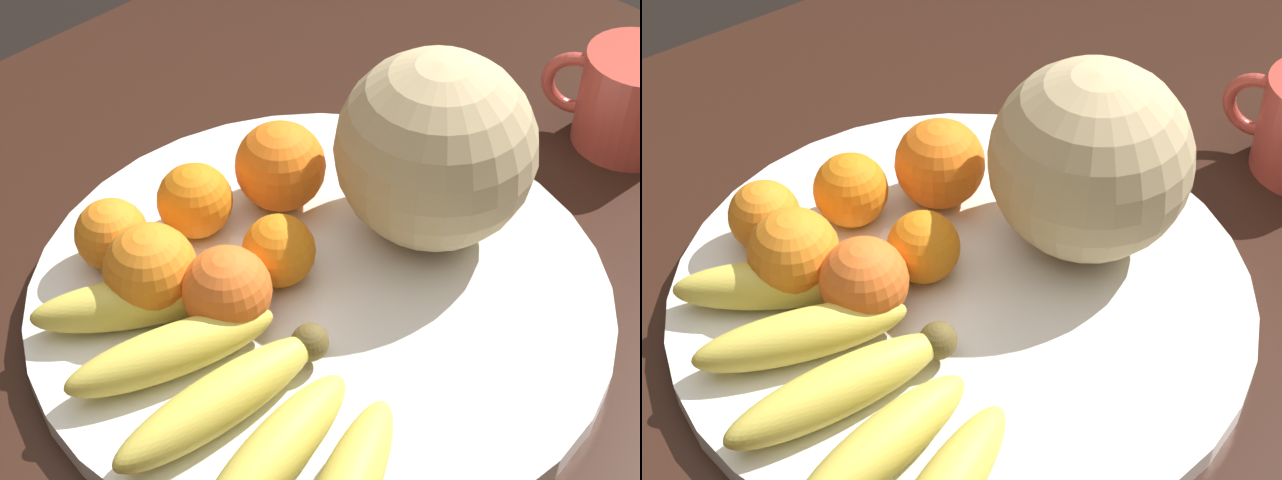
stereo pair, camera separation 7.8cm
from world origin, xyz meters
TOP-DOWN VIEW (x-y plane):
  - kitchen_table at (0.00, 0.00)m, footprint 1.20×0.97m
  - fruit_bowl at (0.05, 0.02)m, footprint 0.45×0.45m
  - melon at (0.16, 0.01)m, footprint 0.16×0.16m
  - banana_bunch at (-0.08, -0.03)m, footprint 0.18×0.33m
  - orange_front_left at (0.03, 0.13)m, footprint 0.06×0.06m
  - orange_front_right at (-0.04, 0.15)m, footprint 0.06×0.06m
  - orange_mid_center at (0.04, 0.05)m, footprint 0.06×0.06m
  - orange_back_left at (-0.02, 0.04)m, footprint 0.07×0.07m
  - orange_back_right at (0.10, 0.11)m, footprint 0.07×0.07m
  - orange_top_small at (-0.05, 0.09)m, footprint 0.07×0.07m
  - produce_tag at (0.02, 0.07)m, footprint 0.08×0.08m
  - ceramic_mug at (0.39, -0.03)m, footprint 0.10×0.13m

SIDE VIEW (x-z plane):
  - kitchen_table at x=0.00m, z-range 0.26..0.99m
  - fruit_bowl at x=0.05m, z-range 0.73..0.75m
  - produce_tag at x=0.02m, z-range 0.74..0.75m
  - banana_bunch at x=-0.08m, z-range 0.74..0.78m
  - ceramic_mug at x=0.39m, z-range 0.72..0.81m
  - orange_mid_center at x=0.04m, z-range 0.74..0.80m
  - orange_front_right at x=-0.04m, z-range 0.74..0.80m
  - orange_front_left at x=0.03m, z-range 0.74..0.80m
  - orange_back_left at x=-0.02m, z-range 0.74..0.81m
  - orange_top_small at x=-0.05m, z-range 0.74..0.81m
  - orange_back_right at x=0.10m, z-range 0.74..0.82m
  - melon at x=0.16m, z-range 0.74..0.90m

